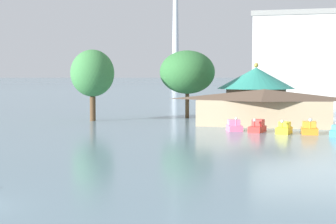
# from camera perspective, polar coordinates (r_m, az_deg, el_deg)

# --- Properties ---
(pedal_boat_pink) EXTENTS (2.28, 2.91, 1.65)m
(pedal_boat_pink) POSITION_cam_1_polar(r_m,az_deg,el_deg) (61.39, 7.17, -1.55)
(pedal_boat_pink) COLOR pink
(pedal_boat_pink) RESTS_ON ground
(pedal_boat_red) EXTENTS (1.92, 2.73, 1.59)m
(pedal_boat_red) POSITION_cam_1_polar(r_m,az_deg,el_deg) (60.41, 9.63, -1.61)
(pedal_boat_red) COLOR red
(pedal_boat_red) RESTS_ON ground
(pedal_boat_yellow) EXTENTS (1.79, 2.52, 1.60)m
(pedal_boat_yellow) POSITION_cam_1_polar(r_m,az_deg,el_deg) (59.25, 12.42, -1.79)
(pedal_boat_yellow) COLOR yellow
(pedal_boat_yellow) RESTS_ON ground
(pedal_boat_orange) EXTENTS (1.89, 2.64, 1.81)m
(pedal_boat_orange) POSITION_cam_1_polar(r_m,az_deg,el_deg) (59.52, 15.01, -1.78)
(pedal_boat_orange) COLOR orange
(pedal_boat_orange) RESTS_ON ground
(boathouse) EXTENTS (17.73, 6.94, 4.64)m
(boathouse) POSITION_cam_1_polar(r_m,az_deg,el_deg) (67.58, 10.36, 0.57)
(boathouse) COLOR tan
(boathouse) RESTS_ON ground
(green_roof_pavilion) EXTENTS (11.62, 11.62, 8.22)m
(green_roof_pavilion) POSITION_cam_1_polar(r_m,az_deg,el_deg) (80.61, 9.47, 2.44)
(green_roof_pavilion) COLOR brown
(green_roof_pavilion) RESTS_ON ground
(shoreline_tree_tall_left) EXTENTS (6.07, 6.07, 9.92)m
(shoreline_tree_tall_left) POSITION_cam_1_polar(r_m,az_deg,el_deg) (74.14, -8.16, 4.15)
(shoreline_tree_tall_left) COLOR brown
(shoreline_tree_tall_left) RESTS_ON ground
(shoreline_tree_mid) EXTENTS (8.18, 8.18, 10.02)m
(shoreline_tree_mid) POSITION_cam_1_polar(r_m,az_deg,el_deg) (78.32, 2.10, 4.31)
(shoreline_tree_mid) COLOR brown
(shoreline_tree_mid) RESTS_ON ground
(background_building_block) EXTENTS (33.02, 16.41, 18.93)m
(background_building_block) POSITION_cam_1_polar(r_m,az_deg,el_deg) (113.21, 17.71, 5.41)
(background_building_block) COLOR silver
(background_building_block) RESTS_ON ground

